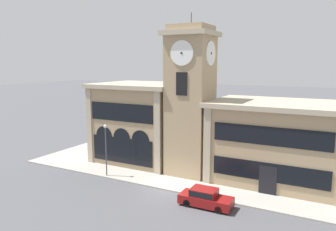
# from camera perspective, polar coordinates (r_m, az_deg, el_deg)

# --- Properties ---
(ground_plane) EXTENTS (300.00, 300.00, 0.00)m
(ground_plane) POSITION_cam_1_polar(r_m,az_deg,el_deg) (30.47, -0.45, -12.96)
(ground_plane) COLOR #4C4C51
(sidewalk_kerb) EXTENTS (36.79, 13.59, 0.15)m
(sidewalk_kerb) POSITION_cam_1_polar(r_m,az_deg,el_deg) (36.19, 4.77, -9.25)
(sidewalk_kerb) COLOR #A39E93
(sidewalk_kerb) RESTS_ON ground_plane
(clock_tower) EXTENTS (4.78, 4.78, 16.32)m
(clock_tower) POSITION_cam_1_polar(r_m,az_deg,el_deg) (33.22, 3.92, 2.45)
(clock_tower) COLOR tan
(clock_tower) RESTS_ON ground_plane
(town_hall_left_wing) EXTENTS (10.32, 9.02, 9.15)m
(town_hall_left_wing) POSITION_cam_1_polar(r_m,az_deg,el_deg) (38.86, -4.50, -1.08)
(town_hall_left_wing) COLOR tan
(town_hall_left_wing) RESTS_ON ground_plane
(town_hall_right_wing) EXTENTS (12.76, 9.02, 7.82)m
(town_hall_right_wing) POSITION_cam_1_polar(r_m,az_deg,el_deg) (33.46, 18.59, -4.35)
(town_hall_right_wing) COLOR tan
(town_hall_right_wing) RESTS_ON ground_plane
(parked_car_near) EXTENTS (4.32, 1.79, 1.48)m
(parked_car_near) POSITION_cam_1_polar(r_m,az_deg,el_deg) (27.31, 6.49, -13.98)
(parked_car_near) COLOR maroon
(parked_car_near) RESTS_ON ground_plane
(street_lamp) EXTENTS (0.36, 0.36, 5.27)m
(street_lamp) POSITION_cam_1_polar(r_m,az_deg,el_deg) (33.48, -10.79, -4.53)
(street_lamp) COLOR #4C4C51
(street_lamp) RESTS_ON sidewalk_kerb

